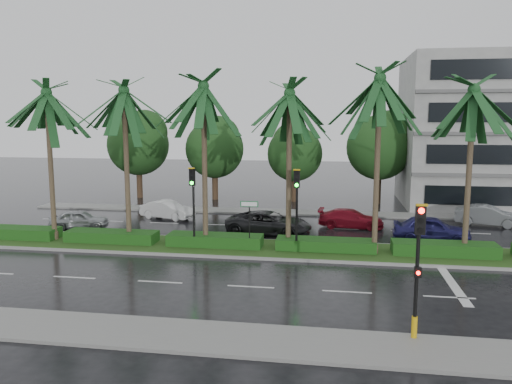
% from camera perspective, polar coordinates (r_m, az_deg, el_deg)
% --- Properties ---
extents(ground, '(120.00, 120.00, 0.00)m').
position_cam_1_polar(ground, '(26.12, 1.24, -7.24)').
color(ground, black).
rests_on(ground, ground).
extents(near_sidewalk, '(40.00, 2.40, 0.12)m').
position_cam_1_polar(near_sidewalk, '(16.64, -3.72, -16.36)').
color(near_sidewalk, slate).
rests_on(near_sidewalk, ground).
extents(far_sidewalk, '(40.00, 2.00, 0.12)m').
position_cam_1_polar(far_sidewalk, '(37.74, 3.71, -2.32)').
color(far_sidewalk, slate).
rests_on(far_sidewalk, ground).
extents(median, '(36.00, 4.00, 0.15)m').
position_cam_1_polar(median, '(27.06, 1.53, -6.52)').
color(median, gray).
rests_on(median, ground).
extents(hedge, '(35.20, 1.40, 0.60)m').
position_cam_1_polar(hedge, '(26.97, 1.53, -5.76)').
color(hedge, '#1A3F12').
rests_on(hedge, median).
extents(lane_markings, '(34.00, 13.06, 0.01)m').
position_cam_1_polar(lane_markings, '(25.49, 7.95, -7.70)').
color(lane_markings, silver).
rests_on(lane_markings, ground).
extents(palm_row, '(26.30, 4.20, 9.68)m').
position_cam_1_polar(palm_row, '(26.39, -1.13, 10.32)').
color(palm_row, '#443227').
rests_on(palm_row, median).
extents(signal_near, '(0.34, 0.45, 4.36)m').
position_cam_1_polar(signal_near, '(16.40, 18.00, -8.02)').
color(signal_near, black).
rests_on(signal_near, near_sidewalk).
extents(signal_median_left, '(0.34, 0.42, 4.36)m').
position_cam_1_polar(signal_median_left, '(26.60, -7.22, -0.42)').
color(signal_median_left, black).
rests_on(signal_median_left, median).
extents(signal_median_right, '(0.34, 0.42, 4.36)m').
position_cam_1_polar(signal_median_right, '(25.62, 4.68, -0.71)').
color(signal_median_right, black).
rests_on(signal_median_right, median).
extents(street_sign, '(0.95, 0.09, 2.60)m').
position_cam_1_polar(street_sign, '(26.25, -0.77, -2.40)').
color(street_sign, black).
rests_on(street_sign, median).
extents(bg_trees, '(33.48, 5.51, 7.95)m').
position_cam_1_polar(bg_trees, '(42.69, 4.94, 5.45)').
color(bg_trees, '#382819').
rests_on(bg_trees, ground).
extents(building, '(16.00, 10.00, 12.00)m').
position_cam_1_polar(building, '(45.06, 26.76, 6.14)').
color(building, gray).
rests_on(building, ground).
extents(car_silver, '(2.40, 3.92, 1.25)m').
position_cam_1_polar(car_silver, '(34.12, -19.53, -2.96)').
color(car_silver, '#A0A4A7').
rests_on(car_silver, ground).
extents(car_white, '(2.36, 4.12, 1.28)m').
position_cam_1_polar(car_white, '(35.97, -10.11, -2.01)').
color(car_white, silver).
rests_on(car_white, ground).
extents(car_darkgrey, '(3.01, 5.45, 1.44)m').
position_cam_1_polar(car_darkgrey, '(30.48, 1.49, -3.59)').
color(car_darkgrey, black).
rests_on(car_darkgrey, ground).
extents(car_red, '(2.07, 4.33, 1.22)m').
position_cam_1_polar(car_red, '(33.07, 10.78, -2.99)').
color(car_red, maroon).
rests_on(car_red, ground).
extents(car_blue, '(2.15, 4.48, 1.47)m').
position_cam_1_polar(car_blue, '(30.64, 19.41, -3.97)').
color(car_blue, navy).
rests_on(car_blue, ground).
extents(car_grey, '(2.50, 4.35, 1.36)m').
position_cam_1_polar(car_grey, '(36.50, 24.97, -2.46)').
color(car_grey, slate).
rests_on(car_grey, ground).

